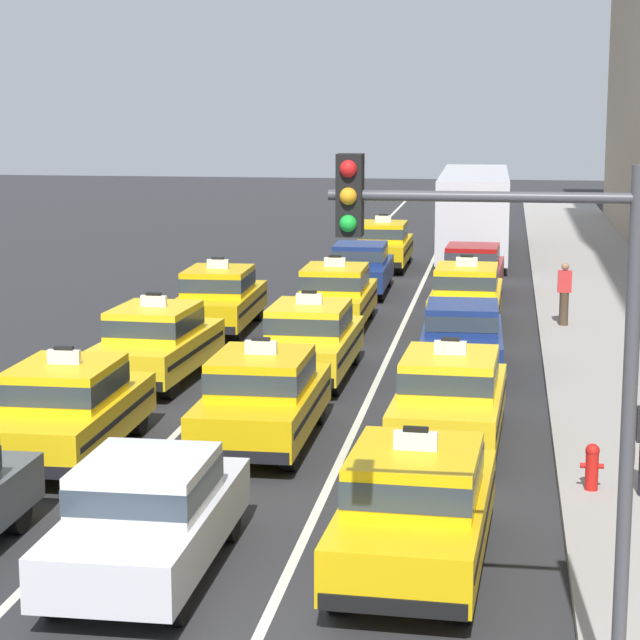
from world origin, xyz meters
TOP-DOWN VIEW (x-y plane):
  - ground_plane at (0.00, 0.00)m, footprint 160.00×160.00m
  - lane_stripe_left_center at (-1.60, 20.00)m, footprint 0.14×80.00m
  - lane_stripe_center_right at (1.60, 20.00)m, footprint 0.14×80.00m
  - sidewalk_curb at (7.20, 15.00)m, footprint 4.00×90.00m
  - taxi_left_second at (-3.01, 6.46)m, footprint 1.84×4.57m
  - taxi_left_third at (-3.12, 12.31)m, footprint 2.00×4.63m
  - taxi_left_fourth at (-3.13, 18.35)m, footprint 1.92×4.60m
  - sedan_center_nearest at (-0.15, 1.45)m, footprint 1.78×4.31m
  - taxi_center_second at (0.11, 7.74)m, footprint 1.84×4.57m
  - taxi_center_third at (0.12, 13.09)m, footprint 1.85×4.57m
  - taxi_center_fourth at (-0.16, 19.18)m, footprint 1.84×4.57m
  - sedan_center_fifth at (-0.18, 25.10)m, footprint 1.82×4.33m
  - taxi_center_sixth at (-0.04, 30.96)m, footprint 1.83×4.56m
  - taxi_right_nearest at (3.22, 2.15)m, footprint 2.00×4.63m
  - taxi_right_second at (3.38, 8.21)m, footprint 1.96×4.62m
  - sedan_right_third at (3.38, 14.10)m, footprint 1.86×4.34m
  - taxi_right_fourth at (3.28, 19.76)m, footprint 1.89×4.59m
  - sedan_right_fifth at (3.29, 25.15)m, footprint 1.91×4.36m
  - bus_right_sixth at (3.05, 34.89)m, footprint 2.67×11.23m
  - pedestrian_mid_block at (5.84, 19.65)m, footprint 0.36×0.24m
  - fire_hydrant at (5.68, 5.49)m, footprint 0.36×0.22m
  - traffic_light_pole at (4.49, -1.87)m, footprint 2.87×0.33m

SIDE VIEW (x-z plane):
  - ground_plane at x=0.00m, z-range 0.00..0.00m
  - lane_stripe_left_center at x=-1.60m, z-range 0.00..0.01m
  - lane_stripe_center_right at x=1.60m, z-range 0.00..0.01m
  - sidewalk_curb at x=7.20m, z-range 0.00..0.15m
  - fire_hydrant at x=5.68m, z-range 0.18..0.91m
  - sedan_center_nearest at x=-0.15m, z-range 0.06..1.64m
  - sedan_center_fifth at x=-0.18m, z-range 0.06..1.64m
  - sedan_right_third at x=3.38m, z-range 0.06..1.64m
  - sedan_right_fifth at x=3.29m, z-range 0.06..1.64m
  - taxi_left_second at x=-3.01m, z-range -0.10..1.86m
  - taxi_left_third at x=-3.12m, z-range -0.10..1.86m
  - taxi_left_fourth at x=-3.13m, z-range -0.10..1.86m
  - taxi_center_second at x=0.11m, z-range -0.10..1.86m
  - taxi_center_third at x=0.12m, z-range -0.10..1.86m
  - taxi_center_fourth at x=-0.16m, z-range -0.10..1.86m
  - taxi_center_sixth at x=-0.04m, z-range -0.10..1.86m
  - taxi_right_nearest at x=3.22m, z-range -0.10..1.86m
  - taxi_right_second at x=3.38m, z-range -0.10..1.86m
  - taxi_right_fourth at x=3.28m, z-range -0.10..1.86m
  - pedestrian_mid_block at x=5.84m, z-range 0.16..1.82m
  - bus_right_sixth at x=3.05m, z-range 0.21..3.43m
  - traffic_light_pole at x=4.49m, z-range 1.03..6.61m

